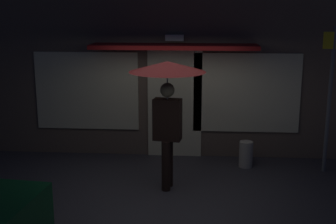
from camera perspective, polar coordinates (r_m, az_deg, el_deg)
The scene contains 5 objects.
ground_plane at distance 7.47m, azimuth -0.17°, elevation -10.89°, with size 18.00×18.00×0.00m, color #38353A.
building_facade at distance 9.19m, azimuth 0.91°, elevation 8.24°, with size 10.89×1.00×4.55m.
person_with_umbrella at distance 7.38m, azimuth -0.08°, elevation 3.14°, with size 1.26×1.26×2.19m.
street_sign_post at distance 8.73m, azimuth 19.80°, elevation 2.37°, with size 0.40×0.07×2.71m.
sidewalk_bollard at distance 8.90m, azimuth 9.82°, elevation -5.28°, with size 0.26×0.26×0.51m, color #B2A899.
Camera 1 is at (0.51, -6.80, 3.06)m, focal length 48.22 mm.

